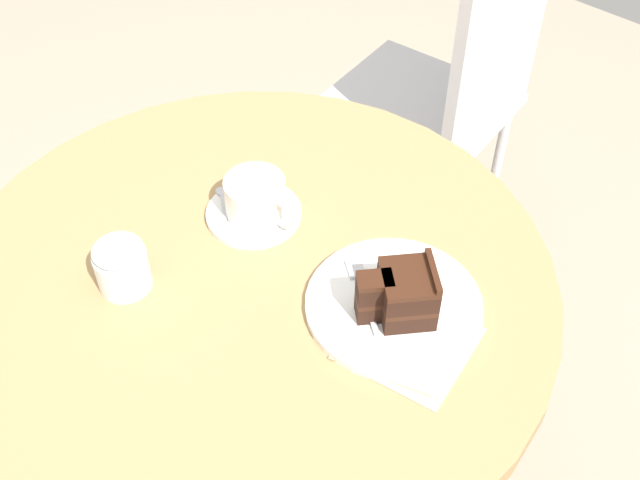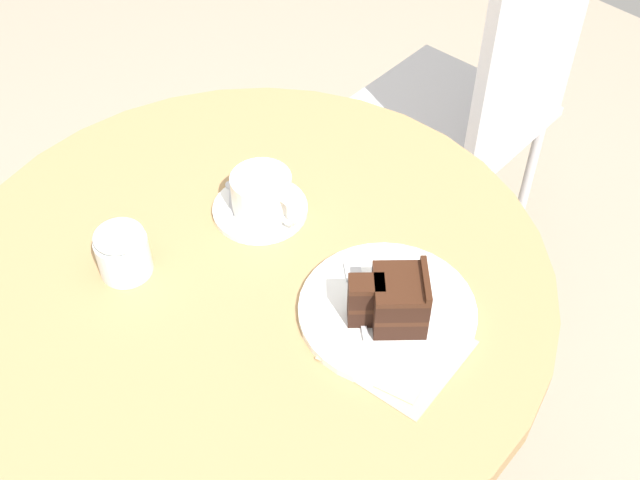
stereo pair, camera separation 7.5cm
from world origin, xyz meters
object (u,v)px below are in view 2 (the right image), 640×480
cake_slice (395,300)px  sugar_pot (122,251)px  cafe_chair (484,95)px  saucer (260,209)px  fork (357,290)px  coffee_cup (263,193)px  teaspoon (231,197)px  napkin (394,347)px  cake_plate (387,311)px

cake_slice → sugar_pot: cake_slice is taller
cafe_chair → saucer: bearing=1.4°
fork → cake_slice: bearing=-141.0°
saucer → coffee_cup: bearing=4.1°
saucer → teaspoon: 0.05m
teaspoon → cafe_chair: (-0.02, 0.68, -0.17)m
napkin → cafe_chair: cafe_chair is taller
cake_slice → cafe_chair: (-0.35, 0.68, -0.21)m
napkin → sugar_pot: (-0.35, -0.17, 0.04)m
teaspoon → sugar_pot: bearing=131.1°
napkin → cafe_chair: size_ratio=0.20×
sugar_pot → saucer: bearing=79.3°
sugar_pot → cafe_chair: bearing=91.8°
fork → sugar_pot: size_ratio=1.46×
saucer → cafe_chair: 0.69m
cake_plate → napkin: cake_plate is taller
coffee_cup → cake_plate: (0.26, -0.01, -0.04)m
coffee_cup → cake_plate: coffee_cup is taller
cake_plate → coffee_cup: bearing=178.8°
teaspoon → coffee_cup: bearing=-119.7°
coffee_cup → napkin: coffee_cup is taller
teaspoon → fork: (0.26, 0.00, 0.00)m
coffee_cup → cafe_chair: cafe_chair is taller
sugar_pot → fork: bearing=37.6°
coffee_cup → napkin: 0.31m
cake_slice → napkin: (0.03, -0.03, -0.05)m
saucer → fork: 0.22m
napkin → cafe_chair: bearing=118.3°
cake_plate → cake_slice: cake_slice is taller
fork → napkin: 0.10m
coffee_cup → teaspoon: size_ratio=1.47×
cake_slice → saucer: bearing=177.5°
cake_plate → sugar_pot: bearing=-145.8°
cake_plate → napkin: size_ratio=1.26×
coffee_cup → cake_slice: size_ratio=1.11×
cake_plate → fork: fork is taller
sugar_pot → coffee_cup: bearing=77.4°
coffee_cup → sugar_pot: size_ratio=1.53×
fork → napkin: size_ratio=0.62×
cake_slice → fork: (-0.06, -0.00, -0.03)m
napkin → coffee_cup: bearing=172.4°
teaspoon → fork: size_ratio=0.71×
cafe_chair → coffee_cup: bearing=2.1°
coffee_cup → fork: size_ratio=1.04×
saucer → sugar_pot: sugar_pot is taller
saucer → cafe_chair: size_ratio=0.15×
teaspoon → napkin: (0.36, -0.02, -0.01)m
teaspoon → cake_plate: (0.31, 0.01, -0.01)m
cafe_chair → fork: bearing=18.4°
teaspoon → cake_plate: bearing=-137.6°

